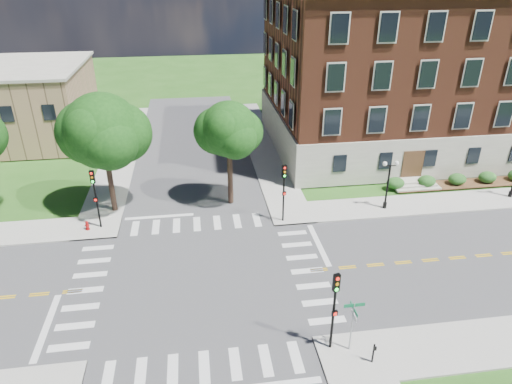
{
  "coord_description": "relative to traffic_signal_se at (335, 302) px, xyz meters",
  "views": [
    {
      "loc": [
        0.27,
        -24.19,
        18.64
      ],
      "look_at": [
        4.54,
        5.89,
        3.2
      ],
      "focal_mm": 32.0,
      "sensor_mm": 36.0,
      "label": 1
    }
  ],
  "objects": [
    {
      "name": "road_ns",
      "position": [
        -6.76,
        6.88,
        -3.18
      ],
      "size": [
        12.0,
        90.0,
        0.01
      ],
      "primitive_type": "cube",
      "color": "#3D3D3F",
      "rests_on": "ground"
    },
    {
      "name": "street_sign_pole",
      "position": [
        0.97,
        -0.27,
        -0.88
      ],
      "size": [
        1.1,
        1.1,
        3.1
      ],
      "color": "gray",
      "rests_on": "ground"
    },
    {
      "name": "twin_lamp_west",
      "position": [
        8.91,
        14.36,
        -0.66
      ],
      "size": [
        1.36,
        0.36,
        4.23
      ],
      "color": "black",
      "rests_on": "ground"
    },
    {
      "name": "ground",
      "position": [
        -6.76,
        6.88,
        -3.19
      ],
      "size": [
        160.0,
        160.0,
        0.0
      ],
      "primitive_type": "plane",
      "color": "#255517",
      "rests_on": "ground"
    },
    {
      "name": "main_building",
      "position": [
        17.24,
        28.88,
        5.15
      ],
      "size": [
        30.6,
        22.4,
        16.5
      ],
      "color": "#A09D8D",
      "rests_on": "ground"
    },
    {
      "name": "road_ew",
      "position": [
        -6.76,
        6.88,
        -3.18
      ],
      "size": [
        90.0,
        12.0,
        0.01
      ],
      "primitive_type": "cube",
      "color": "#3D3D3F",
      "rests_on": "ground"
    },
    {
      "name": "crosswalk_east",
      "position": [
        0.44,
        6.88,
        -3.19
      ],
      "size": [
        2.2,
        10.2,
        0.02
      ],
      "primitive_type": null,
      "color": "silver",
      "rests_on": "ground"
    },
    {
      "name": "tree_c",
      "position": [
        -13.46,
        17.24,
        3.81
      ],
      "size": [
        5.92,
        5.92,
        9.85
      ],
      "color": "black",
      "rests_on": "ground"
    },
    {
      "name": "shrub_row",
      "position": [
        20.24,
        17.68,
        -3.19
      ],
      "size": [
        18.0,
        2.0,
        1.3
      ],
      "primitive_type": null,
      "color": "#174518",
      "rests_on": "ground"
    },
    {
      "name": "sidewalk_ne",
      "position": [
        8.62,
        22.26,
        -3.13
      ],
      "size": [
        34.0,
        34.0,
        0.12
      ],
      "color": "#9E9B93",
      "rests_on": "ground"
    },
    {
      "name": "tree_d",
      "position": [
        -3.76,
        17.21,
        3.47
      ],
      "size": [
        4.51,
        4.51,
        8.83
      ],
      "color": "black",
      "rests_on": "ground"
    },
    {
      "name": "fire_hydrant",
      "position": [
        -15.11,
        14.25,
        -2.72
      ],
      "size": [
        0.35,
        0.35,
        0.75
      ],
      "color": "#9D0C0C",
      "rests_on": "ground"
    },
    {
      "name": "sidewalk_nw",
      "position": [
        -22.13,
        22.26,
        -3.13
      ],
      "size": [
        34.0,
        34.0,
        0.12
      ],
      "color": "#9E9B93",
      "rests_on": "ground"
    },
    {
      "name": "traffic_signal_ne",
      "position": [
        0.06,
        13.5,
        0.0
      ],
      "size": [
        0.38,
        0.44,
        4.8
      ],
      "color": "black",
      "rests_on": "ground"
    },
    {
      "name": "push_button_post",
      "position": [
        1.85,
        -1.31,
        -2.39
      ],
      "size": [
        0.14,
        0.21,
        1.2
      ],
      "color": "black",
      "rests_on": "ground"
    },
    {
      "name": "traffic_signal_nw",
      "position": [
        -14.17,
        14.52,
        0.0
      ],
      "size": [
        0.35,
        0.4,
        4.8
      ],
      "color": "black",
      "rests_on": "ground"
    },
    {
      "name": "stop_bar_east",
      "position": [
        2.04,
        9.88,
        -3.19
      ],
      "size": [
        0.4,
        5.5,
        0.0
      ],
      "primitive_type": "cube",
      "color": "silver",
      "rests_on": "ground"
    },
    {
      "name": "traffic_signal_se",
      "position": [
        0.0,
        0.0,
        0.0
      ],
      "size": [
        0.37,
        0.42,
        4.8
      ],
      "color": "black",
      "rests_on": "ground"
    }
  ]
}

